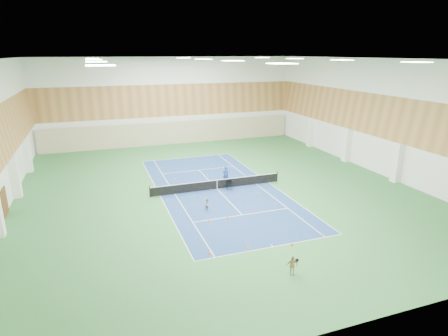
% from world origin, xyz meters
% --- Properties ---
extents(ground, '(40.00, 40.00, 0.00)m').
position_xyz_m(ground, '(0.00, 0.00, 0.00)').
color(ground, '#2D6A35').
rests_on(ground, ground).
extents(room_shell, '(36.00, 40.00, 12.00)m').
position_xyz_m(room_shell, '(0.00, 0.00, 6.00)').
color(room_shell, white).
rests_on(room_shell, ground).
extents(wood_cladding, '(36.00, 40.00, 8.00)m').
position_xyz_m(wood_cladding, '(0.00, 0.00, 8.00)').
color(wood_cladding, '#B17741').
rests_on(wood_cladding, room_shell).
extents(ceiling_light_grid, '(21.40, 25.40, 0.06)m').
position_xyz_m(ceiling_light_grid, '(0.00, 0.00, 11.92)').
color(ceiling_light_grid, white).
rests_on(ceiling_light_grid, room_shell).
extents(court_surface, '(10.97, 23.77, 0.01)m').
position_xyz_m(court_surface, '(0.00, 0.00, 0.01)').
color(court_surface, navy).
rests_on(court_surface, ground).
extents(tennis_balls_scatter, '(10.57, 22.77, 0.07)m').
position_xyz_m(tennis_balls_scatter, '(0.00, 0.00, 0.05)').
color(tennis_balls_scatter, '#C3D925').
rests_on(tennis_balls_scatter, ground).
extents(tennis_net, '(12.80, 0.10, 1.10)m').
position_xyz_m(tennis_net, '(0.00, 0.00, 0.55)').
color(tennis_net, black).
rests_on(tennis_net, ground).
extents(back_curtain, '(35.40, 0.16, 3.20)m').
position_xyz_m(back_curtain, '(0.00, 19.75, 1.60)').
color(back_curtain, '#C6B793').
rests_on(back_curtain, ground).
extents(door_left_b, '(0.08, 1.80, 2.20)m').
position_xyz_m(door_left_b, '(-17.92, 0.00, 1.10)').
color(door_left_b, '#593319').
rests_on(door_left_b, ground).
extents(coach, '(0.65, 0.46, 1.67)m').
position_xyz_m(coach, '(1.44, 1.61, 0.83)').
color(coach, navy).
rests_on(coach, ground).
extents(child_court, '(0.61, 0.54, 1.06)m').
position_xyz_m(child_court, '(-2.36, -4.58, 0.53)').
color(child_court, '#97979F').
rests_on(child_court, ground).
extents(child_apron, '(0.75, 0.42, 1.21)m').
position_xyz_m(child_apron, '(-0.43, -15.18, 0.61)').
color(child_apron, tan).
rests_on(child_apron, ground).
extents(ball_cart, '(0.58, 0.58, 0.92)m').
position_xyz_m(ball_cart, '(1.02, -0.60, 0.46)').
color(ball_cart, black).
rests_on(ball_cart, ground).
extents(cone_svc_a, '(0.22, 0.22, 0.25)m').
position_xyz_m(cone_svc_a, '(-2.92, -6.77, 0.12)').
color(cone_svc_a, orange).
rests_on(cone_svc_a, ground).
extents(cone_svc_b, '(0.20, 0.20, 0.22)m').
position_xyz_m(cone_svc_b, '(-1.39, -6.66, 0.11)').
color(cone_svc_b, '#D6450B').
rests_on(cone_svc_b, ground).
extents(cone_svc_c, '(0.21, 0.21, 0.23)m').
position_xyz_m(cone_svc_c, '(1.02, -6.15, 0.11)').
color(cone_svc_c, '#FF500D').
rests_on(cone_svc_c, ground).
extents(cone_svc_d, '(0.17, 0.17, 0.19)m').
position_xyz_m(cone_svc_d, '(3.30, -5.89, 0.10)').
color(cone_svc_d, '#EF4A0C').
rests_on(cone_svc_d, ground).
extents(cone_base_a, '(0.19, 0.19, 0.21)m').
position_xyz_m(cone_base_a, '(-4.35, -11.40, 0.11)').
color(cone_base_a, orange).
rests_on(cone_base_a, ground).
extents(cone_base_b, '(0.22, 0.22, 0.24)m').
position_xyz_m(cone_base_b, '(-1.73, -11.29, 0.12)').
color(cone_base_b, orange).
rests_on(cone_base_b, ground).
extents(cone_base_c, '(0.21, 0.21, 0.23)m').
position_xyz_m(cone_base_c, '(1.28, -12.16, 0.11)').
color(cone_base_c, '#FF510D').
rests_on(cone_base_c, ground).
extents(cone_base_d, '(0.18, 0.18, 0.19)m').
position_xyz_m(cone_base_d, '(4.17, -11.53, 0.10)').
color(cone_base_d, orange).
rests_on(cone_base_d, ground).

